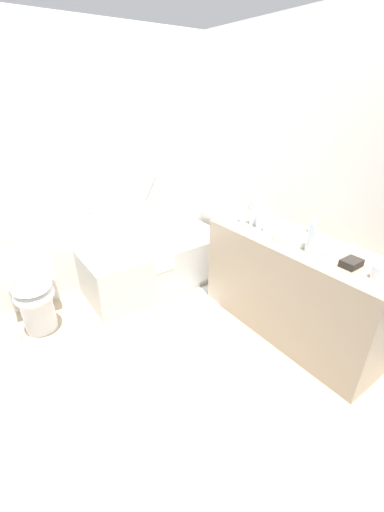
% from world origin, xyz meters
% --- Properties ---
extents(ground_plane, '(3.71, 3.71, 0.00)m').
position_xyz_m(ground_plane, '(0.00, 0.00, 0.00)').
color(ground_plane, '#C1AD8E').
extents(wall_back_tiled, '(3.11, 0.10, 2.39)m').
position_xyz_m(wall_back_tiled, '(0.00, 1.21, 1.20)').
color(wall_back_tiled, white).
rests_on(wall_back_tiled, ground_plane).
extents(wall_right_mirror, '(0.10, 2.71, 2.39)m').
position_xyz_m(wall_right_mirror, '(1.41, 0.00, 1.20)').
color(wall_right_mirror, white).
rests_on(wall_right_mirror, ground_plane).
extents(bathtub, '(1.49, 0.65, 1.10)m').
position_xyz_m(bathtub, '(0.52, 0.83, 0.26)').
color(bathtub, silver).
rests_on(bathtub, ground_plane).
extents(toilet, '(0.41, 0.53, 0.74)m').
position_xyz_m(toilet, '(-0.68, 0.83, 0.37)').
color(toilet, white).
rests_on(toilet, ground_plane).
extents(vanity_counter, '(0.55, 1.54, 0.83)m').
position_xyz_m(vanity_counter, '(1.08, -0.46, 0.42)').
color(vanity_counter, tan).
rests_on(vanity_counter, ground_plane).
extents(sink_basin, '(0.29, 0.29, 0.05)m').
position_xyz_m(sink_basin, '(1.04, -0.41, 0.86)').
color(sink_basin, white).
rests_on(sink_basin, vanity_counter).
extents(sink_faucet, '(0.13, 0.15, 0.07)m').
position_xyz_m(sink_faucet, '(1.21, -0.41, 0.86)').
color(sink_faucet, '#ACACB2').
rests_on(sink_faucet, vanity_counter).
extents(water_bottle_0, '(0.06, 0.06, 0.23)m').
position_xyz_m(water_bottle_0, '(1.05, 0.02, 0.94)').
color(water_bottle_0, silver).
rests_on(water_bottle_0, vanity_counter).
extents(water_bottle_1, '(0.06, 0.06, 0.24)m').
position_xyz_m(water_bottle_1, '(0.99, -0.60, 0.95)').
color(water_bottle_1, silver).
rests_on(water_bottle_1, vanity_counter).
extents(water_bottle_2, '(0.06, 0.06, 0.21)m').
position_xyz_m(water_bottle_2, '(1.01, 0.10, 0.93)').
color(water_bottle_2, silver).
rests_on(water_bottle_2, vanity_counter).
extents(water_bottle_3, '(0.06, 0.06, 0.22)m').
position_xyz_m(water_bottle_3, '(1.03, -0.08, 0.94)').
color(water_bottle_3, silver).
rests_on(water_bottle_3, vanity_counter).
extents(drinking_glass_0, '(0.06, 0.06, 0.08)m').
position_xyz_m(drinking_glass_0, '(1.01, -1.07, 0.87)').
color(drinking_glass_0, white).
rests_on(drinking_glass_0, vanity_counter).
extents(drinking_glass_1, '(0.08, 0.08, 0.09)m').
position_xyz_m(drinking_glass_1, '(1.03, -0.17, 0.88)').
color(drinking_glass_1, white).
rests_on(drinking_glass_1, vanity_counter).
extents(amenity_basket, '(0.14, 0.10, 0.05)m').
position_xyz_m(amenity_basket, '(1.03, -0.90, 0.86)').
color(amenity_basket, '#2D2823').
rests_on(amenity_basket, vanity_counter).
extents(soap_dish, '(0.09, 0.06, 0.02)m').
position_xyz_m(soap_dish, '(1.07, -0.69, 0.84)').
color(soap_dish, white).
rests_on(soap_dish, vanity_counter).
extents(bath_mat, '(0.55, 0.34, 0.01)m').
position_xyz_m(bath_mat, '(0.72, 0.30, 0.01)').
color(bath_mat, white).
rests_on(bath_mat, ground_plane).
extents(toilet_paper_roll, '(0.11, 0.11, 0.13)m').
position_xyz_m(toilet_paper_roll, '(-0.92, 0.71, 0.07)').
color(toilet_paper_roll, white).
rests_on(toilet_paper_roll, ground_plane).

